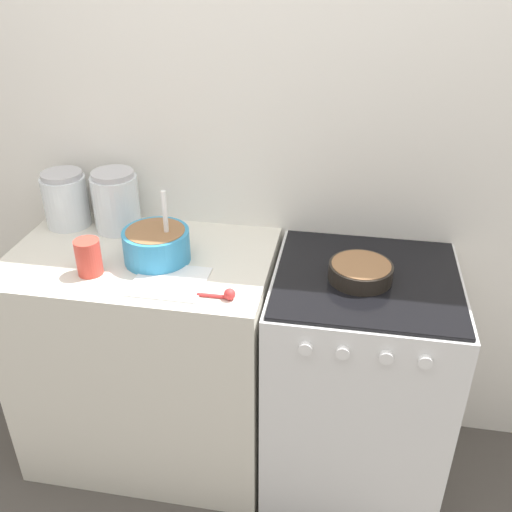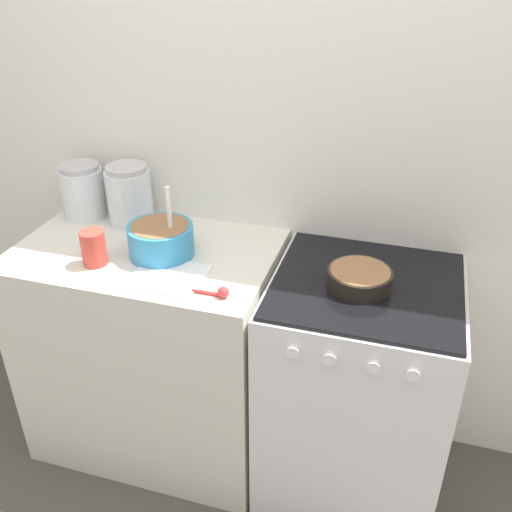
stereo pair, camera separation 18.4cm
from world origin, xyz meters
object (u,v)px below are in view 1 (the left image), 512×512
stove (356,381)px  storage_jar_left (66,203)px  tin_can (89,257)px  storage_jar_middle (116,205)px  mixing_bowl (157,243)px  baking_pan (361,271)px

stove → storage_jar_left: size_ratio=4.24×
stove → tin_can: size_ratio=7.39×
storage_jar_middle → tin_can: (0.03, -0.32, -0.04)m
mixing_bowl → stove: bearing=1.2°
storage_jar_middle → tin_can: 0.33m
stove → storage_jar_middle: storage_jar_middle is taller
mixing_bowl → baking_pan: size_ratio=1.25×
mixing_bowl → storage_jar_middle: 0.30m
stove → storage_jar_middle: size_ratio=3.94×
storage_jar_left → storage_jar_middle: size_ratio=0.93×
stove → tin_can: bearing=-171.3°
baking_pan → storage_jar_left: storage_jar_left is taller
baking_pan → storage_jar_middle: storage_jar_middle is taller
baking_pan → stove: bearing=40.4°
stove → baking_pan: bearing=-139.6°
mixing_bowl → tin_can: mixing_bowl is taller
baking_pan → storage_jar_middle: 0.92m
storage_jar_left → stove: bearing=-9.5°
stove → tin_can: tin_can is taller
baking_pan → tin_can: (-0.86, -0.11, 0.03)m
storage_jar_middle → stove: bearing=-11.5°
stove → mixing_bowl: mixing_bowl is taller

